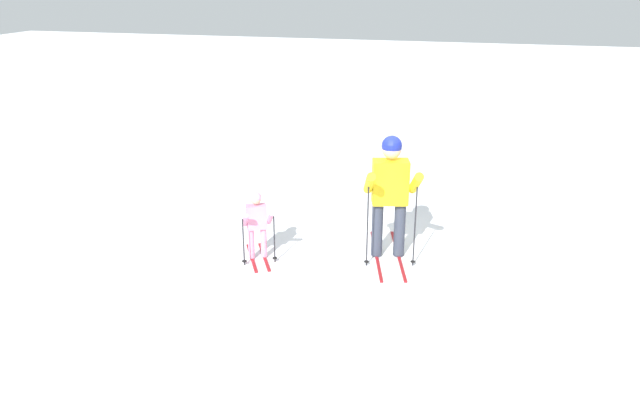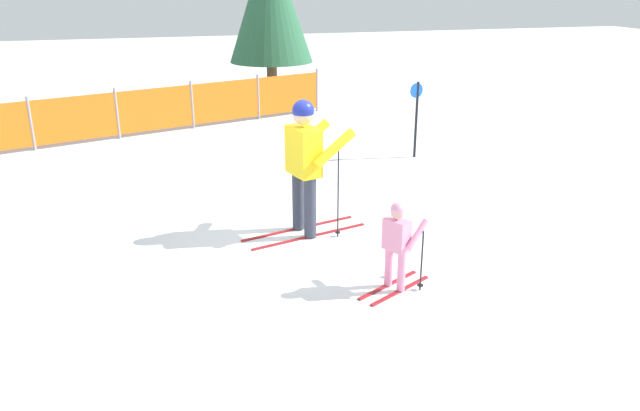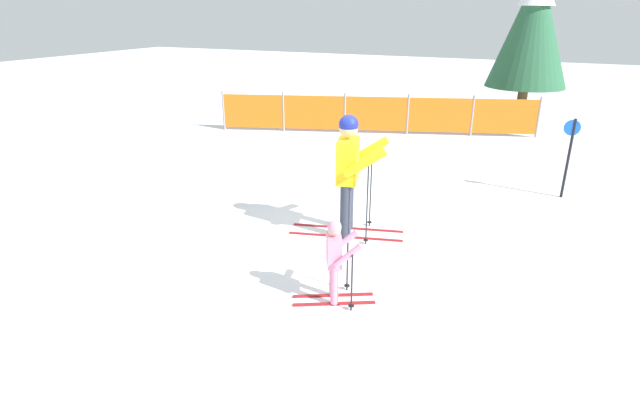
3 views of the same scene
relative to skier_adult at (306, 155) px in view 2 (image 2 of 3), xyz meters
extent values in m
plane|color=white|center=(-0.17, -0.05, -1.11)|extent=(60.00, 60.00, 0.00)
cube|color=maroon|center=(-0.07, 0.15, -1.10)|extent=(1.70, 0.49, 0.02)
cube|color=maroon|center=(0.01, -0.17, -1.10)|extent=(1.70, 0.49, 0.02)
cylinder|color=#333847|center=(-0.07, 0.15, -0.67)|extent=(0.17, 0.17, 0.83)
cylinder|color=#333847|center=(0.01, -0.17, -0.67)|extent=(0.17, 0.17, 0.83)
cube|color=yellow|center=(-0.03, -0.01, 0.06)|extent=(0.42, 0.57, 0.64)
cylinder|color=yellow|center=(0.15, 0.37, 0.13)|extent=(0.63, 0.28, 0.47)
cylinder|color=yellow|center=(0.32, -0.25, 0.13)|extent=(0.63, 0.28, 0.47)
sphere|color=#D8AD8C|center=(-0.03, -0.01, 0.55)|extent=(0.28, 0.28, 0.28)
sphere|color=navy|center=(-0.03, -0.01, 0.59)|extent=(0.29, 0.29, 0.29)
cylinder|color=black|center=(0.20, 0.40, -0.46)|extent=(0.02, 0.02, 1.28)
cylinder|color=black|center=(0.20, 0.40, -1.05)|extent=(0.07, 0.07, 0.01)
cylinder|color=black|center=(0.38, -0.25, -0.46)|extent=(0.02, 0.02, 1.28)
cylinder|color=black|center=(0.38, -0.25, -1.05)|extent=(0.07, 0.07, 0.01)
cube|color=maroon|center=(0.50, -1.77, -1.10)|extent=(0.88, 0.50, 0.02)
cube|color=maroon|center=(0.59, -1.94, -1.10)|extent=(0.88, 0.50, 0.02)
cylinder|color=pink|center=(0.50, -1.77, -0.86)|extent=(0.09, 0.09, 0.46)
cylinder|color=pink|center=(0.59, -1.94, -0.86)|extent=(0.09, 0.09, 0.46)
cube|color=pink|center=(0.55, -1.85, -0.45)|extent=(0.28, 0.33, 0.36)
cylinder|color=pink|center=(0.58, -1.63, -0.42)|extent=(0.32, 0.22, 0.30)
cylinder|color=pink|center=(0.75, -1.95, -0.42)|extent=(0.32, 0.22, 0.30)
sphere|color=#D8AD8C|center=(0.55, -1.85, -0.17)|extent=(0.15, 0.15, 0.15)
sphere|color=pink|center=(0.55, -1.85, -0.15)|extent=(0.16, 0.16, 0.16)
cylinder|color=black|center=(0.60, -1.57, -0.75)|extent=(0.02, 0.02, 0.72)
cylinder|color=black|center=(0.60, -1.57, -1.05)|extent=(0.07, 0.07, 0.01)
cylinder|color=black|center=(0.81, -1.97, -0.75)|extent=(0.02, 0.02, 0.72)
cylinder|color=black|center=(0.81, -1.97, -1.05)|extent=(0.07, 0.07, 0.01)
cylinder|color=gray|center=(-4.20, 5.66, -0.56)|extent=(0.06, 0.06, 1.09)
cylinder|color=gray|center=(-2.57, 6.20, -0.56)|extent=(0.06, 0.06, 1.09)
cylinder|color=gray|center=(-0.94, 6.75, -0.56)|extent=(0.06, 0.06, 1.09)
cylinder|color=gray|center=(0.70, 7.29, -0.56)|extent=(0.06, 0.06, 1.09)
cylinder|color=gray|center=(2.33, 7.83, -0.56)|extent=(0.06, 0.06, 1.09)
cube|color=orange|center=(-3.39, 5.93, -0.56)|extent=(1.64, 0.57, 0.92)
cube|color=orange|center=(-1.75, 6.47, -0.56)|extent=(1.64, 0.57, 0.92)
cube|color=orange|center=(-0.12, 7.02, -0.56)|extent=(1.64, 0.57, 0.92)
cube|color=orange|center=(1.51, 7.56, -0.56)|extent=(1.64, 0.57, 0.92)
cylinder|color=#4C3823|center=(1.72, 10.60, -0.63)|extent=(0.30, 0.30, 0.95)
cylinder|color=black|center=(2.99, 3.12, -0.38)|extent=(0.05, 0.05, 1.46)
cylinder|color=blue|center=(2.97, 3.11, 0.19)|extent=(0.28, 0.09, 0.28)
camera|label=1|loc=(8.42, 1.18, 2.91)|focal=35.00mm
camera|label=2|loc=(-1.98, -7.68, 2.23)|focal=35.00mm
camera|label=3|loc=(2.53, -6.58, 2.15)|focal=28.00mm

